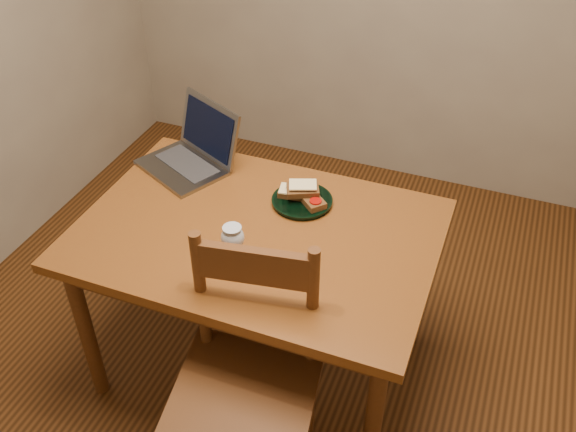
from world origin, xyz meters
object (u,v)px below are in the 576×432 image
(milk_glass, at_px, (233,245))
(laptop, at_px, (194,149))
(table, at_px, (258,248))
(plate, at_px, (302,201))
(chair, at_px, (247,374))

(milk_glass, distance_m, laptop, 0.65)
(table, distance_m, laptop, 0.55)
(milk_glass, bearing_deg, table, 88.36)
(table, xyz_separation_m, plate, (0.10, 0.21, 0.10))
(table, height_order, chair, chair)
(table, relative_size, laptop, 2.91)
(table, bearing_deg, plate, 65.60)
(table, relative_size, chair, 2.47)
(table, height_order, plate, plate)
(chair, distance_m, milk_glass, 0.43)
(laptop, bearing_deg, milk_glass, -24.55)
(plate, distance_m, milk_glass, 0.42)
(chair, xyz_separation_m, plate, (-0.06, 0.67, 0.22))
(laptop, bearing_deg, table, -11.18)
(chair, relative_size, milk_glass, 3.43)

